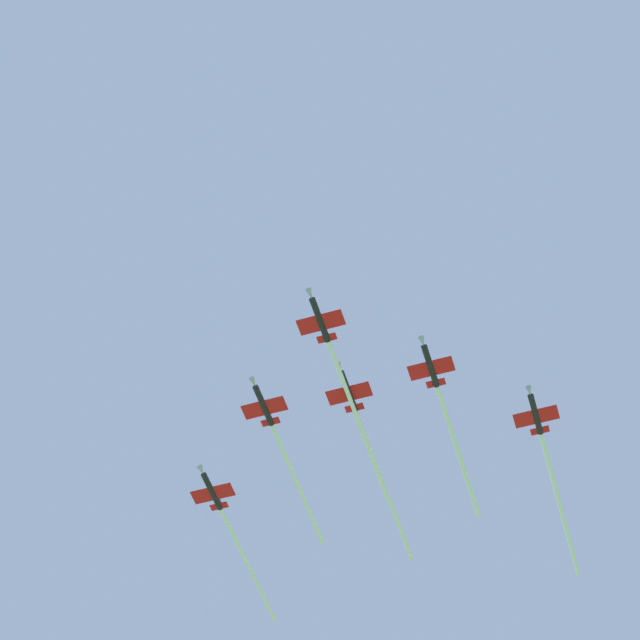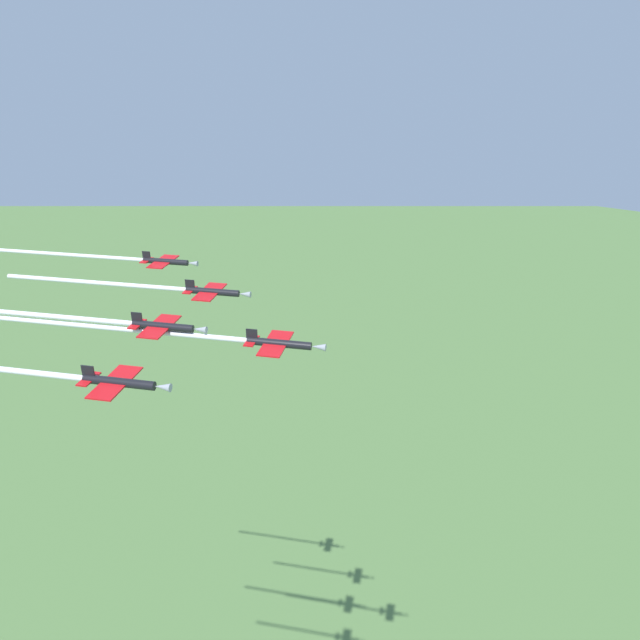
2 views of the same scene
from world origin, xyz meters
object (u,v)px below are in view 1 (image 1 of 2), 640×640
at_px(jet_port_inner, 445,411).
at_px(jet_center_rear, 231,530).
at_px(jet_lead, 342,378).
at_px(jet_starboard_outer, 549,466).
at_px(jet_port_outer, 369,446).
at_px(jet_starboard_inner, 281,446).

height_order(jet_port_inner, jet_center_rear, jet_port_inner).
bearing_deg(jet_lead, jet_starboard_outer, -135.27).
bearing_deg(jet_port_outer, jet_starboard_outer, -156.80).
height_order(jet_lead, jet_starboard_outer, jet_lead).
bearing_deg(jet_starboard_inner, jet_starboard_outer, -158.51).
bearing_deg(jet_lead, jet_center_rear, -42.50).
height_order(jet_lead, jet_port_outer, jet_port_outer).
bearing_deg(jet_port_outer, jet_center_rear, -19.51).
xyz_separation_m(jet_starboard_inner, jet_center_rear, (-9.67, -23.67, -1.94)).
bearing_deg(jet_port_outer, jet_lead, 90.00).
bearing_deg(jet_port_inner, jet_port_outer, -15.77).
bearing_deg(jet_center_rear, jet_starboard_outer, -177.87).
xyz_separation_m(jet_lead, jet_port_inner, (-20.86, 10.28, 0.53)).
bearing_deg(jet_port_inner, jet_starboard_outer, -131.26).
relative_size(jet_port_inner, jet_center_rear, 1.01).
relative_size(jet_port_inner, jet_port_outer, 0.87).
height_order(jet_starboard_inner, jet_starboard_outer, jet_starboard_inner).
xyz_separation_m(jet_lead, jet_port_outer, (-18.32, -8.03, 1.19)).
bearing_deg(jet_starboard_outer, jet_center_rear, 2.13).
relative_size(jet_port_outer, jet_center_rear, 1.16).
bearing_deg(jet_center_rear, jet_lead, 137.50).
xyz_separation_m(jet_port_inner, jet_starboard_outer, (-25.72, 8.15, -1.05)).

